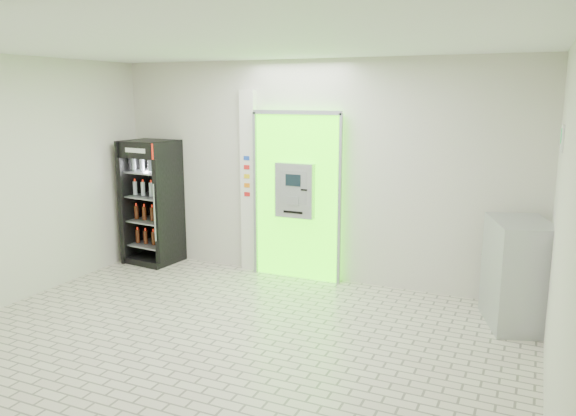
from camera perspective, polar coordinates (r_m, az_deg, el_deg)
The scene contains 7 objects.
ground at distance 5.94m, azimuth -6.69°, elevation -13.88°, with size 6.00×6.00×0.00m, color beige.
room_shell at distance 5.42m, azimuth -7.15°, elevation 4.01°, with size 6.00×6.00×6.00m.
atm_assembly at distance 7.74m, azimuth 0.98°, elevation 1.32°, with size 1.30×0.24×2.33m.
pillar at distance 8.08m, azimuth -4.01°, elevation 2.66°, with size 0.22×0.11×2.60m.
beverage_cooler at distance 8.75m, azimuth -13.61°, elevation 0.36°, with size 0.76×0.71×1.87m.
steel_cabinet at distance 6.74m, azimuth 22.33°, elevation -6.16°, with size 0.86×1.03×1.19m.
exit_sign at distance 6.01m, azimuth 26.09°, elevation 6.35°, with size 0.02×0.22×0.26m.
Camera 1 is at (2.79, -4.59, 2.54)m, focal length 35.00 mm.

